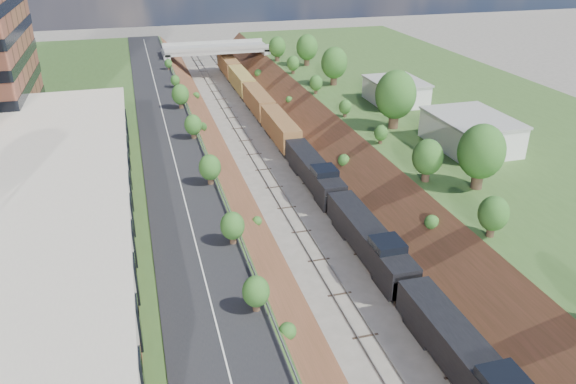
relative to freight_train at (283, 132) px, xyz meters
name	(u,v)px	position (x,y,z in m)	size (l,w,h in m)	color
platform_left	(34,186)	(-35.60, -11.23, -0.03)	(44.00, 180.00, 5.00)	#385723
platform_right	(492,138)	(30.40, -11.23, -0.03)	(44.00, 180.00, 5.00)	#385723
embankment_left	(209,185)	(-13.60, -11.23, -2.53)	(7.07, 180.00, 7.07)	brown
embankment_right	(359,168)	(8.40, -11.23, -2.53)	(7.07, 180.00, 7.07)	brown
rail_left_track	(269,178)	(-5.20, -11.23, -2.44)	(1.58, 180.00, 0.18)	gray
rail_right_track	(304,174)	(0.00, -11.23, -2.44)	(1.58, 180.00, 0.18)	gray
road	(173,154)	(-18.10, -11.23, 2.52)	(8.00, 180.00, 0.10)	black
guardrail	(204,148)	(-14.00, -11.43, 3.02)	(0.10, 171.00, 0.70)	#99999E
commercial_building	(50,218)	(-30.60, -33.23, 5.98)	(14.30, 62.30, 7.00)	brown
overpass	(216,54)	(-2.60, 50.77, 2.39)	(24.50, 8.30, 7.40)	gray
white_building_near	(470,133)	(20.90, -19.23, 4.47)	(9.00, 12.00, 4.00)	silver
white_building_far	(396,92)	(20.40, 2.77, 4.27)	(8.00, 10.00, 3.60)	silver
tree_right_large	(481,152)	(14.40, -31.23, 6.85)	(5.25, 5.25, 7.61)	#473323
tree_left_crest	(276,325)	(-14.40, -51.23, 4.51)	(2.45, 2.45, 3.55)	#473323
freight_train	(283,132)	(0.00, 0.00, 0.00)	(2.98, 120.08, 4.55)	black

